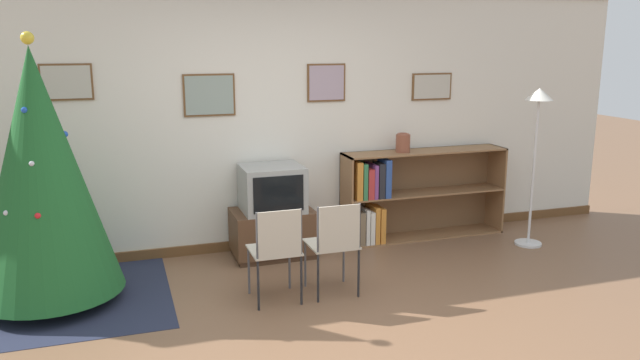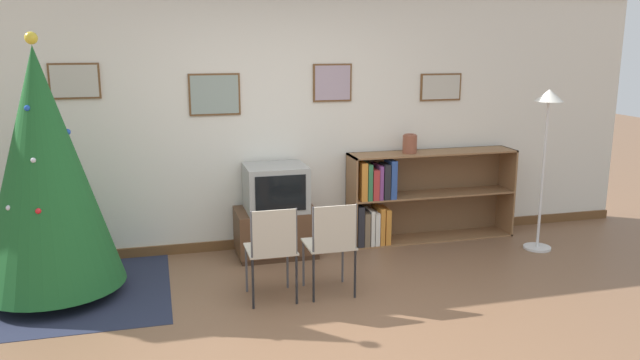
# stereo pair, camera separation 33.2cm
# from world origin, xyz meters

# --- Properties ---
(ground_plane) EXTENTS (24.00, 24.00, 0.00)m
(ground_plane) POSITION_xyz_m (0.00, 0.00, 0.00)
(ground_plane) COLOR brown
(wall_back) EXTENTS (8.25, 0.11, 2.70)m
(wall_back) POSITION_xyz_m (-0.00, 2.17, 1.35)
(wall_back) COLOR silver
(wall_back) RESTS_ON ground_plane
(area_rug) EXTENTS (1.89, 1.65, 0.01)m
(area_rug) POSITION_xyz_m (-2.05, 1.30, 0.00)
(area_rug) COLOR #23283D
(area_rug) RESTS_ON ground_plane
(christmas_tree) EXTENTS (1.17, 1.17, 2.19)m
(christmas_tree) POSITION_xyz_m (-2.05, 1.30, 1.10)
(christmas_tree) COLOR maroon
(christmas_tree) RESTS_ON area_rug
(tv_console) EXTENTS (0.80, 0.53, 0.47)m
(tv_console) POSITION_xyz_m (-0.03, 1.84, 0.24)
(tv_console) COLOR #412A1A
(tv_console) RESTS_ON ground_plane
(television) EXTENTS (0.60, 0.52, 0.45)m
(television) POSITION_xyz_m (-0.03, 1.84, 0.70)
(television) COLOR #9E9E99
(television) RESTS_ON tv_console
(folding_chair_left) EXTENTS (0.40, 0.40, 0.82)m
(folding_chair_left) POSITION_xyz_m (-0.29, 0.70, 0.47)
(folding_chair_left) COLOR #BCB29E
(folding_chair_left) RESTS_ON ground_plane
(folding_chair_right) EXTENTS (0.40, 0.40, 0.82)m
(folding_chair_right) POSITION_xyz_m (0.22, 0.70, 0.47)
(folding_chair_right) COLOR #BCB29E
(folding_chair_right) RESTS_ON ground_plane
(bookshelf) EXTENTS (1.84, 0.36, 0.97)m
(bookshelf) POSITION_xyz_m (1.37, 1.94, 0.48)
(bookshelf) COLOR olive
(bookshelf) RESTS_ON ground_plane
(vase) EXTENTS (0.15, 0.15, 0.20)m
(vase) POSITION_xyz_m (1.42, 1.93, 1.07)
(vase) COLOR brown
(vase) RESTS_ON bookshelf
(standing_lamp) EXTENTS (0.28, 0.28, 1.66)m
(standing_lamp) POSITION_xyz_m (2.63, 1.32, 1.27)
(standing_lamp) COLOR silver
(standing_lamp) RESTS_ON ground_plane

